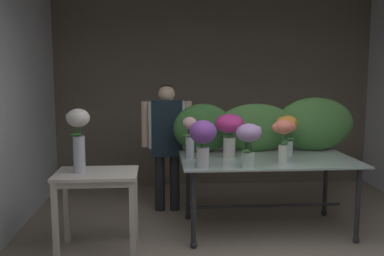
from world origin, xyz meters
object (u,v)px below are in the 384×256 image
(display_table_glass, at_px, (267,168))
(vase_lilac_ranunculus, at_px, (249,139))
(florist, at_px, (167,134))
(vase_white_roses_tall, at_px, (78,134))
(vase_blush_carnations, at_px, (190,135))
(vase_magenta_tulips, at_px, (230,129))
(side_table_white, at_px, (97,183))
(vase_violet_stock, at_px, (203,138))
(vase_sunset_snapdragons, at_px, (287,131))
(vase_coral_hydrangea, at_px, (283,134))

(display_table_glass, bearing_deg, vase_lilac_ranunculus, -124.44)
(florist, height_order, vase_white_roses_tall, florist)
(display_table_glass, bearing_deg, vase_blush_carnations, 177.17)
(vase_magenta_tulips, relative_size, vase_white_roses_tall, 0.78)
(side_table_white, relative_size, vase_violet_stock, 1.69)
(display_table_glass, distance_m, vase_sunset_snapdragons, 0.47)
(vase_blush_carnations, distance_m, vase_violet_stock, 0.45)
(vase_magenta_tulips, distance_m, vase_blush_carnations, 0.43)
(display_table_glass, distance_m, vase_white_roses_tall, 1.98)
(vase_lilac_ranunculus, bearing_deg, vase_sunset_snapdragons, 45.04)
(vase_coral_hydrangea, bearing_deg, vase_violet_stock, -170.09)
(display_table_glass, height_order, vase_violet_stock, vase_violet_stock)
(florist, xyz_separation_m, vase_sunset_snapdragons, (1.29, -0.64, 0.11))
(display_table_glass, height_order, vase_lilac_ranunculus, vase_lilac_ranunculus)
(side_table_white, bearing_deg, vase_sunset_snapdragons, 14.56)
(vase_magenta_tulips, bearing_deg, vase_white_roses_tall, -162.69)
(florist, relative_size, vase_coral_hydrangea, 3.54)
(vase_coral_hydrangea, height_order, vase_white_roses_tall, vase_white_roses_tall)
(florist, height_order, vase_blush_carnations, florist)
(display_table_glass, distance_m, vase_lilac_ranunculus, 0.64)
(vase_lilac_ranunculus, bearing_deg, side_table_white, 179.17)
(vase_coral_hydrangea, distance_m, vase_white_roses_tall, 1.98)
(side_table_white, height_order, florist, florist)
(vase_sunset_snapdragons, bearing_deg, vase_coral_hydrangea, -112.44)
(vase_magenta_tulips, height_order, vase_lilac_ranunculus, vase_magenta_tulips)
(display_table_glass, xyz_separation_m, vase_blush_carnations, (-0.82, 0.04, 0.36))
(florist, xyz_separation_m, vase_blush_carnations, (0.23, -0.71, 0.09))
(vase_white_roses_tall, bearing_deg, display_table_glass, 12.07)
(vase_sunset_snapdragons, relative_size, vase_coral_hydrangea, 1.01)
(display_table_glass, distance_m, vase_coral_hydrangea, 0.48)
(vase_white_roses_tall, bearing_deg, side_table_white, -0.00)
(vase_sunset_snapdragons, distance_m, vase_lilac_ranunculus, 0.75)
(vase_sunset_snapdragons, relative_size, vase_white_roses_tall, 0.74)
(vase_sunset_snapdragons, relative_size, vase_lilac_ranunculus, 1.04)
(florist, bearing_deg, vase_sunset_snapdragons, -26.48)
(vase_blush_carnations, xyz_separation_m, vase_violet_stock, (0.09, -0.43, 0.04))
(vase_coral_hydrangea, relative_size, vase_blush_carnations, 0.99)
(vase_lilac_ranunculus, bearing_deg, vase_magenta_tulips, 102.23)
(display_table_glass, relative_size, vase_magenta_tulips, 3.93)
(vase_violet_stock, bearing_deg, vase_coral_hydrangea, 9.91)
(vase_magenta_tulips, bearing_deg, florist, 133.39)
(display_table_glass, relative_size, vase_blush_carnations, 4.15)
(vase_coral_hydrangea, distance_m, vase_magenta_tulips, 0.58)
(side_table_white, distance_m, vase_lilac_ranunculus, 1.50)
(side_table_white, distance_m, vase_coral_hydrangea, 1.88)
(vase_magenta_tulips, relative_size, vase_blush_carnations, 1.05)
(display_table_glass, xyz_separation_m, side_table_white, (-1.73, -0.40, -0.02))
(side_table_white, relative_size, vase_coral_hydrangea, 1.76)
(vase_violet_stock, height_order, vase_white_roses_tall, vase_white_roses_tall)
(vase_sunset_snapdragons, height_order, vase_blush_carnations, same)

